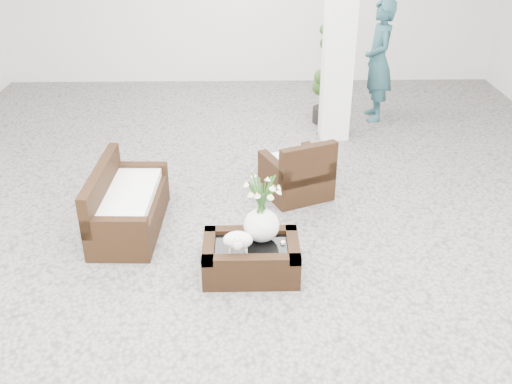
{
  "coord_description": "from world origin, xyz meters",
  "views": [
    {
      "loc": [
        -0.1,
        -5.06,
        3.3
      ],
      "look_at": [
        0.0,
        -0.1,
        0.62
      ],
      "focal_mm": 40.18,
      "sensor_mm": 36.0,
      "label": 1
    }
  ],
  "objects_px": {
    "armchair": "(296,166)",
    "topiary": "(326,76)",
    "loveseat": "(128,199)",
    "coffee_table": "(251,259)"
  },
  "relations": [
    {
      "from": "loveseat",
      "to": "topiary",
      "type": "relative_size",
      "value": 0.9
    },
    {
      "from": "coffee_table",
      "to": "armchair",
      "type": "xyz_separation_m",
      "value": [
        0.55,
        1.57,
        0.21
      ]
    },
    {
      "from": "loveseat",
      "to": "armchair",
      "type": "bearing_deg",
      "value": -66.4
    },
    {
      "from": "armchair",
      "to": "loveseat",
      "type": "distance_m",
      "value": 1.98
    },
    {
      "from": "loveseat",
      "to": "topiary",
      "type": "bearing_deg",
      "value": -36.78
    },
    {
      "from": "armchair",
      "to": "topiary",
      "type": "relative_size",
      "value": 0.5
    },
    {
      "from": "coffee_table",
      "to": "armchair",
      "type": "height_order",
      "value": "armchair"
    },
    {
      "from": "armchair",
      "to": "topiary",
      "type": "xyz_separation_m",
      "value": [
        0.63,
        2.36,
        0.37
      ]
    },
    {
      "from": "coffee_table",
      "to": "loveseat",
      "type": "bearing_deg",
      "value": 146.88
    },
    {
      "from": "armchair",
      "to": "loveseat",
      "type": "xyz_separation_m",
      "value": [
        -1.84,
        -0.73,
        -0.01
      ]
    }
  ]
}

